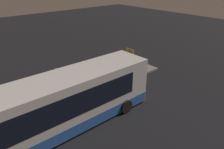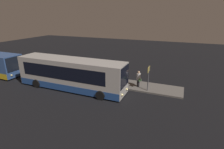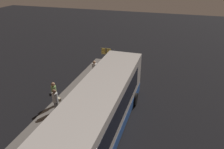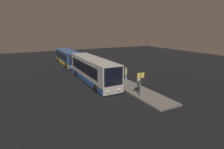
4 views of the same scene
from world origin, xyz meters
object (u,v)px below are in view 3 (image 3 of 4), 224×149
(bus_lead, at_px, (98,116))
(sign_post, at_px, (106,57))
(passenger_boarding, at_px, (56,100))
(suitcase, at_px, (61,113))
(passenger_with_bags, at_px, (95,70))
(passenger_waiting, at_px, (54,93))

(bus_lead, height_order, sign_post, bus_lead)
(passenger_boarding, xyz_separation_m, suitcase, (-0.47, -0.59, -0.64))
(passenger_with_bags, relative_size, suitcase, 2.13)
(passenger_with_bags, xyz_separation_m, sign_post, (1.14, -0.67, 0.78))
(passenger_waiting, bearing_deg, suitcase, -130.00)
(passenger_waiting, relative_size, passenger_with_bags, 1.05)
(passenger_waiting, xyz_separation_m, sign_post, (5.76, -1.88, 0.70))
(sign_post, bearing_deg, passenger_with_bags, 149.64)
(passenger_boarding, bearing_deg, bus_lead, 1.66)
(passenger_boarding, bearing_deg, sign_post, 101.03)
(passenger_boarding, relative_size, passenger_with_bags, 0.98)
(passenger_boarding, bearing_deg, passenger_waiting, 150.71)
(suitcase, height_order, sign_post, sign_post)
(sign_post, bearing_deg, suitcase, 173.16)
(passenger_boarding, height_order, passenger_with_bags, passenger_with_bags)
(sign_post, bearing_deg, passenger_boarding, 167.50)
(bus_lead, distance_m, passenger_boarding, 3.89)
(passenger_with_bags, bearing_deg, suitcase, -44.37)
(passenger_boarding, relative_size, suitcase, 2.09)
(passenger_boarding, distance_m, sign_post, 6.58)
(passenger_with_bags, bearing_deg, passenger_boarding, -50.94)
(bus_lead, height_order, passenger_boarding, bus_lead)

